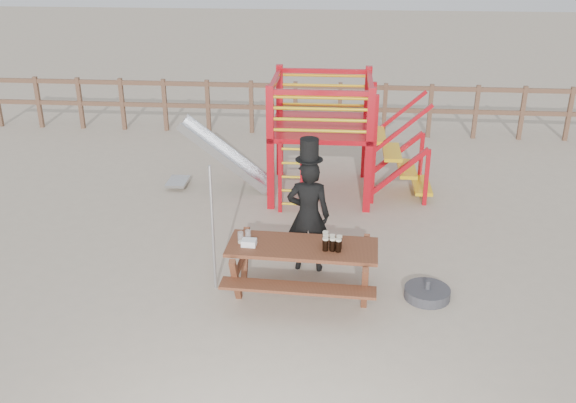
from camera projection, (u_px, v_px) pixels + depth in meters
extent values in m
plane|color=#B6A58E|center=(294.00, 298.00, 8.26)|extent=(60.00, 60.00, 0.00)
cube|color=brown|center=(318.00, 86.00, 14.21)|extent=(15.00, 0.06, 0.10)
cube|color=brown|center=(317.00, 109.00, 14.41)|extent=(15.00, 0.06, 0.10)
cube|color=brown|center=(39.00, 102.00, 14.92)|extent=(0.09, 0.09, 1.20)
cube|color=brown|center=(80.00, 103.00, 14.84)|extent=(0.09, 0.09, 1.20)
cube|color=brown|center=(122.00, 104.00, 14.76)|extent=(0.09, 0.09, 1.20)
cube|color=brown|center=(165.00, 105.00, 14.68)|extent=(0.09, 0.09, 1.20)
cube|color=brown|center=(208.00, 106.00, 14.61)|extent=(0.09, 0.09, 1.20)
cube|color=brown|center=(251.00, 107.00, 14.53)|extent=(0.09, 0.09, 1.20)
cube|color=brown|center=(295.00, 108.00, 14.45)|extent=(0.09, 0.09, 1.20)
cube|color=brown|center=(340.00, 109.00, 14.38)|extent=(0.09, 0.09, 1.20)
cube|color=brown|center=(385.00, 110.00, 14.30)|extent=(0.09, 0.09, 1.20)
cube|color=brown|center=(430.00, 111.00, 14.22)|extent=(0.09, 0.09, 1.20)
cube|color=brown|center=(476.00, 112.00, 14.14)|extent=(0.09, 0.09, 1.20)
cube|color=brown|center=(522.00, 113.00, 14.07)|extent=(0.09, 0.09, 1.20)
cube|color=brown|center=(569.00, 114.00, 13.99)|extent=(0.09, 0.09, 1.20)
cube|color=#BA0C16|center=(270.00, 149.00, 10.44)|extent=(0.12, 0.12, 2.10)
cube|color=#BA0C16|center=(369.00, 152.00, 10.32)|extent=(0.12, 0.12, 2.10)
cube|color=#BA0C16|center=(280.00, 121.00, 11.91)|extent=(0.12, 0.12, 2.10)
cube|color=#BA0C16|center=(366.00, 123.00, 11.78)|extent=(0.12, 0.12, 2.10)
cube|color=#BA0C16|center=(321.00, 127.00, 11.05)|extent=(1.72, 1.72, 0.08)
cube|color=#BA0C16|center=(321.00, 93.00, 10.00)|extent=(1.60, 0.08, 0.08)
cube|color=#BA0C16|center=(324.00, 71.00, 11.47)|extent=(1.60, 0.08, 0.08)
cube|color=#BA0C16|center=(275.00, 80.00, 10.80)|extent=(0.08, 1.60, 0.08)
cube|color=#BA0C16|center=(370.00, 82.00, 10.67)|extent=(0.08, 1.60, 0.08)
cylinder|color=yellow|center=(320.00, 131.00, 10.25)|extent=(1.50, 0.05, 0.05)
cylinder|color=yellow|center=(323.00, 105.00, 11.71)|extent=(1.50, 0.05, 0.05)
cylinder|color=yellow|center=(320.00, 120.00, 10.18)|extent=(1.50, 0.05, 0.05)
cylinder|color=yellow|center=(323.00, 95.00, 11.64)|extent=(1.50, 0.05, 0.05)
cylinder|color=yellow|center=(320.00, 109.00, 10.11)|extent=(1.50, 0.05, 0.05)
cylinder|color=yellow|center=(324.00, 85.00, 11.57)|extent=(1.50, 0.05, 0.05)
cylinder|color=yellow|center=(321.00, 98.00, 10.04)|extent=(1.50, 0.05, 0.05)
cylinder|color=yellow|center=(324.00, 75.00, 11.50)|extent=(1.50, 0.05, 0.05)
cube|color=#BA0C16|center=(280.00, 178.00, 10.47)|extent=(0.06, 0.06, 1.20)
cube|color=#BA0C16|center=(302.00, 179.00, 10.45)|extent=(0.06, 0.06, 1.20)
cylinder|color=yellow|center=(291.00, 204.00, 10.64)|extent=(0.36, 0.04, 0.04)
cylinder|color=yellow|center=(291.00, 191.00, 10.54)|extent=(0.36, 0.04, 0.04)
cylinder|color=yellow|center=(291.00, 177.00, 10.45)|extent=(0.36, 0.04, 0.04)
cylinder|color=yellow|center=(291.00, 163.00, 10.35)|extent=(0.36, 0.04, 0.04)
cylinder|color=yellow|center=(291.00, 149.00, 10.26)|extent=(0.36, 0.04, 0.04)
cube|color=yellow|center=(376.00, 135.00, 11.03)|extent=(0.30, 0.90, 0.06)
cube|color=yellow|center=(392.00, 152.00, 11.13)|extent=(0.30, 0.90, 0.06)
cube|color=yellow|center=(407.00, 169.00, 11.22)|extent=(0.30, 0.90, 0.06)
cube|color=yellow|center=(421.00, 185.00, 11.32)|extent=(0.30, 0.90, 0.06)
cube|color=#BA0C16|center=(400.00, 171.00, 10.78)|extent=(0.95, 0.08, 0.86)
cube|color=#BA0C16|center=(396.00, 154.00, 11.60)|extent=(0.95, 0.08, 0.86)
cube|color=silver|center=(225.00, 156.00, 11.42)|extent=(1.53, 0.55, 1.21)
cube|color=silver|center=(223.00, 159.00, 11.15)|extent=(1.58, 0.04, 1.28)
cube|color=silver|center=(228.00, 149.00, 11.65)|extent=(1.58, 0.04, 1.28)
cube|color=silver|center=(178.00, 182.00, 11.69)|extent=(0.35, 0.55, 0.05)
cube|color=brown|center=(302.00, 247.00, 8.02)|extent=(1.91, 0.79, 0.05)
cube|color=brown|center=(297.00, 288.00, 7.67)|extent=(1.89, 0.35, 0.04)
cube|color=brown|center=(306.00, 248.00, 8.60)|extent=(1.89, 0.35, 0.04)
cube|color=brown|center=(241.00, 269.00, 8.26)|extent=(0.13, 1.13, 0.68)
cube|color=brown|center=(365.00, 277.00, 8.07)|extent=(0.13, 1.13, 0.68)
imported|color=black|center=(308.00, 216.00, 8.65)|extent=(0.60, 0.41, 1.60)
cube|color=#0C8736|center=(309.00, 199.00, 8.69)|extent=(0.06, 0.02, 0.37)
cylinder|color=black|center=(309.00, 159.00, 8.33)|extent=(0.36, 0.36, 0.01)
cylinder|color=black|center=(309.00, 149.00, 8.27)|extent=(0.25, 0.25, 0.28)
cube|color=white|center=(310.00, 139.00, 8.34)|extent=(0.13, 0.01, 0.03)
cylinder|color=#B2B2B7|center=(213.00, 229.00, 8.14)|extent=(0.04, 0.04, 1.72)
cylinder|color=#38383D|center=(427.00, 293.00, 8.23)|extent=(0.59, 0.59, 0.14)
cylinder|color=#38383D|center=(428.00, 285.00, 8.18)|extent=(0.07, 0.07, 0.11)
cube|color=white|center=(249.00, 243.00, 8.00)|extent=(0.19, 0.15, 0.08)
cylinder|color=black|center=(325.00, 245.00, 7.86)|extent=(0.07, 0.07, 0.15)
cylinder|color=beige|center=(326.00, 239.00, 7.83)|extent=(0.07, 0.07, 0.02)
cylinder|color=black|center=(332.00, 245.00, 7.86)|extent=(0.07, 0.07, 0.15)
cylinder|color=beige|center=(333.00, 239.00, 7.82)|extent=(0.07, 0.07, 0.02)
cylinder|color=black|center=(338.00, 246.00, 7.84)|extent=(0.07, 0.07, 0.15)
cylinder|color=beige|center=(339.00, 240.00, 7.80)|extent=(0.07, 0.07, 0.02)
cylinder|color=black|center=(326.00, 242.00, 7.95)|extent=(0.07, 0.07, 0.15)
cylinder|color=beige|center=(326.00, 235.00, 7.91)|extent=(0.07, 0.07, 0.02)
cylinder|color=black|center=(332.00, 242.00, 7.94)|extent=(0.07, 0.07, 0.15)
cylinder|color=beige|center=(332.00, 236.00, 7.91)|extent=(0.07, 0.07, 0.02)
cylinder|color=black|center=(339.00, 243.00, 7.92)|extent=(0.07, 0.07, 0.15)
cylinder|color=beige|center=(339.00, 237.00, 7.89)|extent=(0.07, 0.07, 0.02)
cylinder|color=black|center=(325.00, 238.00, 8.03)|extent=(0.07, 0.07, 0.15)
cylinder|color=beige|center=(326.00, 232.00, 7.99)|extent=(0.07, 0.07, 0.02)
cylinder|color=silver|center=(241.00, 237.00, 8.05)|extent=(0.07, 0.07, 0.15)
cylinder|color=beige|center=(241.00, 242.00, 8.08)|extent=(0.07, 0.07, 0.02)
cylinder|color=silver|center=(248.00, 236.00, 8.10)|extent=(0.07, 0.07, 0.15)
cylinder|color=beige|center=(248.00, 240.00, 8.13)|extent=(0.07, 0.07, 0.02)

